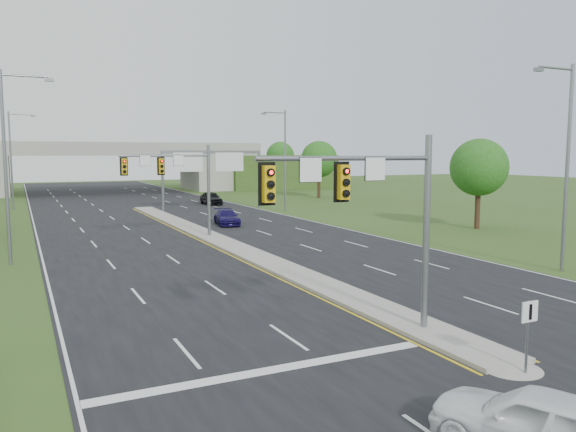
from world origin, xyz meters
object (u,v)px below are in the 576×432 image
at_px(overpass, 105,171).
at_px(car_white, 537,422).
at_px(keep_right_sign, 528,325).
at_px(car_far_b, 227,217).
at_px(signal_mast_near, 374,203).
at_px(sign_gantry, 211,163).
at_px(car_far_c, 211,198).
at_px(signal_mast_far, 179,176).

bearing_deg(overpass, car_white, -92.20).
height_order(keep_right_sign, car_far_b, keep_right_sign).
bearing_deg(keep_right_sign, car_far_b, 84.08).
distance_m(overpass, car_white, 87.85).
relative_size(car_white, car_far_b, 0.97).
xyz_separation_m(signal_mast_near, car_far_b, (6.01, 31.70, -4.04)).
bearing_deg(sign_gantry, car_white, -100.80).
bearing_deg(signal_mast_near, car_white, -98.16).
distance_m(sign_gantry, car_far_c, 8.07).
bearing_deg(keep_right_sign, car_white, -136.30).
height_order(signal_mast_near, car_white, signal_mast_near).
distance_m(signal_mast_near, car_far_b, 32.52).
relative_size(signal_mast_near, signal_mast_far, 1.00).
distance_m(signal_mast_far, keep_right_sign, 29.71).
relative_size(keep_right_sign, car_white, 0.49).
distance_m(sign_gantry, overpass, 35.75).
xyz_separation_m(keep_right_sign, overpass, (0.00, 84.53, 2.04)).
height_order(sign_gantry, overpass, overpass).
distance_m(signal_mast_far, car_far_b, 9.87).
bearing_deg(keep_right_sign, car_far_c, 81.17).
height_order(signal_mast_far, sign_gantry, signal_mast_far).
relative_size(signal_mast_far, keep_right_sign, 3.18).
relative_size(signal_mast_near, overpass, 0.09).
distance_m(keep_right_sign, car_far_b, 36.36).
bearing_deg(signal_mast_far, car_white, -91.93).
xyz_separation_m(signal_mast_near, car_white, (-1.10, -7.67, -3.95)).
distance_m(signal_mast_near, car_white, 8.69).
xyz_separation_m(car_white, car_far_b, (7.11, 39.37, -0.09)).
distance_m(signal_mast_near, overpass, 80.11).
bearing_deg(keep_right_sign, signal_mast_far, 94.39).
xyz_separation_m(signal_mast_far, keep_right_sign, (2.26, -29.45, -3.21)).
relative_size(car_far_b, car_far_c, 0.98).
xyz_separation_m(sign_gantry, car_far_c, (2.00, 6.45, -4.42)).
xyz_separation_m(sign_gantry, car_far_b, (-2.93, -13.29, -4.55)).
relative_size(signal_mast_near, keep_right_sign, 3.18).
height_order(keep_right_sign, car_far_c, keep_right_sign).
height_order(keep_right_sign, overpass, overpass).
distance_m(signal_mast_far, sign_gantry, 21.91).
height_order(signal_mast_near, keep_right_sign, signal_mast_near).
xyz_separation_m(signal_mast_far, sign_gantry, (8.95, 19.99, 0.51)).
relative_size(signal_mast_far, sign_gantry, 0.60).
height_order(sign_gantry, car_far_c, sign_gantry).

